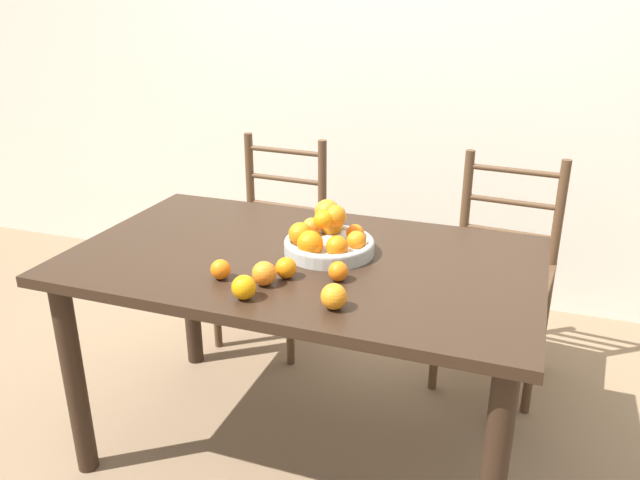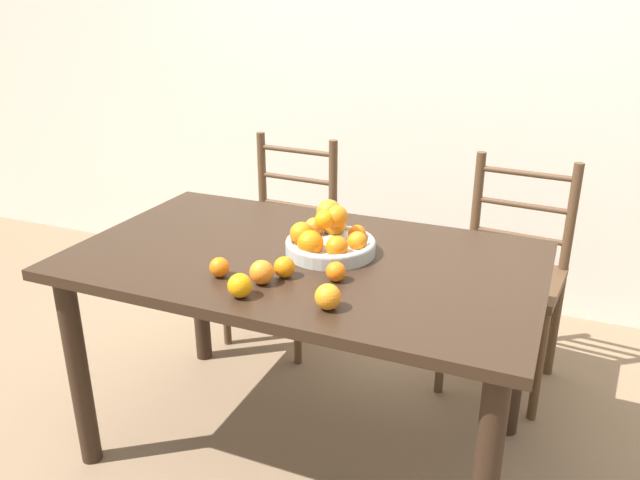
{
  "view_description": "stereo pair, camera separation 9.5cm",
  "coord_description": "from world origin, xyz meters",
  "px_view_note": "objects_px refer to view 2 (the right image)",
  "views": [
    {
      "loc": [
        0.69,
        -1.74,
        1.56
      ],
      "look_at": [
        0.07,
        -0.04,
        0.84
      ],
      "focal_mm": 35.0,
      "sensor_mm": 36.0,
      "label": 1
    },
    {
      "loc": [
        0.78,
        -1.71,
        1.56
      ],
      "look_at": [
        0.07,
        -0.04,
        0.84
      ],
      "focal_mm": 35.0,
      "sensor_mm": 36.0,
      "label": 2
    }
  ],
  "objects_px": {
    "chair_right": "(508,279)",
    "orange_loose_2": "(336,272)",
    "chair_left": "(283,243)",
    "orange_loose_0": "(219,267)",
    "orange_loose_1": "(240,286)",
    "orange_loose_5": "(328,297)",
    "fruit_bowl": "(329,239)",
    "orange_loose_3": "(262,272)",
    "orange_loose_4": "(284,267)"
  },
  "relations": [
    {
      "from": "fruit_bowl",
      "to": "orange_loose_4",
      "type": "height_order",
      "value": "fruit_bowl"
    },
    {
      "from": "orange_loose_0",
      "to": "orange_loose_2",
      "type": "distance_m",
      "value": 0.35
    },
    {
      "from": "chair_right",
      "to": "fruit_bowl",
      "type": "bearing_deg",
      "value": -122.09
    },
    {
      "from": "chair_left",
      "to": "chair_right",
      "type": "bearing_deg",
      "value": 3.43
    },
    {
      "from": "orange_loose_3",
      "to": "orange_loose_4",
      "type": "height_order",
      "value": "orange_loose_3"
    },
    {
      "from": "chair_left",
      "to": "chair_right",
      "type": "relative_size",
      "value": 1.0
    },
    {
      "from": "fruit_bowl",
      "to": "chair_left",
      "type": "xyz_separation_m",
      "value": [
        -0.5,
        0.68,
        -0.34
      ]
    },
    {
      "from": "orange_loose_3",
      "to": "chair_right",
      "type": "relative_size",
      "value": 0.08
    },
    {
      "from": "orange_loose_2",
      "to": "orange_loose_4",
      "type": "bearing_deg",
      "value": -167.57
    },
    {
      "from": "orange_loose_2",
      "to": "chair_left",
      "type": "height_order",
      "value": "chair_left"
    },
    {
      "from": "orange_loose_3",
      "to": "fruit_bowl",
      "type": "bearing_deg",
      "value": 71.9
    },
    {
      "from": "fruit_bowl",
      "to": "orange_loose_0",
      "type": "xyz_separation_m",
      "value": [
        -0.24,
        -0.3,
        -0.02
      ]
    },
    {
      "from": "orange_loose_5",
      "to": "chair_left",
      "type": "relative_size",
      "value": 0.08
    },
    {
      "from": "orange_loose_0",
      "to": "chair_left",
      "type": "relative_size",
      "value": 0.06
    },
    {
      "from": "orange_loose_4",
      "to": "orange_loose_5",
      "type": "height_order",
      "value": "orange_loose_5"
    },
    {
      "from": "orange_loose_2",
      "to": "chair_left",
      "type": "relative_size",
      "value": 0.06
    },
    {
      "from": "chair_right",
      "to": "orange_loose_2",
      "type": "bearing_deg",
      "value": -110.43
    },
    {
      "from": "fruit_bowl",
      "to": "orange_loose_0",
      "type": "distance_m",
      "value": 0.38
    },
    {
      "from": "orange_loose_0",
      "to": "orange_loose_2",
      "type": "xyz_separation_m",
      "value": [
        0.33,
        0.11,
        -0.0
      ]
    },
    {
      "from": "orange_loose_5",
      "to": "fruit_bowl",
      "type": "bearing_deg",
      "value": 111.58
    },
    {
      "from": "fruit_bowl",
      "to": "orange_loose_4",
      "type": "xyz_separation_m",
      "value": [
        -0.05,
        -0.22,
        -0.02
      ]
    },
    {
      "from": "orange_loose_3",
      "to": "chair_right",
      "type": "distance_m",
      "value": 1.19
    },
    {
      "from": "orange_loose_3",
      "to": "orange_loose_1",
      "type": "bearing_deg",
      "value": -98.57
    },
    {
      "from": "orange_loose_1",
      "to": "chair_right",
      "type": "xyz_separation_m",
      "value": [
        0.63,
        1.07,
        -0.33
      ]
    },
    {
      "from": "orange_loose_0",
      "to": "chair_right",
      "type": "bearing_deg",
      "value": 52.21
    },
    {
      "from": "orange_loose_3",
      "to": "orange_loose_5",
      "type": "distance_m",
      "value": 0.25
    },
    {
      "from": "fruit_bowl",
      "to": "chair_left",
      "type": "distance_m",
      "value": 0.91
    },
    {
      "from": "orange_loose_1",
      "to": "orange_loose_4",
      "type": "distance_m",
      "value": 0.18
    },
    {
      "from": "orange_loose_4",
      "to": "orange_loose_3",
      "type": "bearing_deg",
      "value": -121.27
    },
    {
      "from": "orange_loose_1",
      "to": "orange_loose_3",
      "type": "relative_size",
      "value": 0.97
    },
    {
      "from": "orange_loose_2",
      "to": "orange_loose_5",
      "type": "relative_size",
      "value": 0.83
    },
    {
      "from": "fruit_bowl",
      "to": "orange_loose_1",
      "type": "bearing_deg",
      "value": -105.71
    },
    {
      "from": "orange_loose_0",
      "to": "chair_left",
      "type": "height_order",
      "value": "chair_left"
    },
    {
      "from": "orange_loose_4",
      "to": "chair_left",
      "type": "bearing_deg",
      "value": 116.57
    },
    {
      "from": "orange_loose_4",
      "to": "orange_loose_0",
      "type": "bearing_deg",
      "value": -157.84
    },
    {
      "from": "orange_loose_1",
      "to": "orange_loose_5",
      "type": "height_order",
      "value": "orange_loose_5"
    },
    {
      "from": "orange_loose_0",
      "to": "chair_left",
      "type": "xyz_separation_m",
      "value": [
        -0.27,
        0.97,
        -0.32
      ]
    },
    {
      "from": "orange_loose_1",
      "to": "orange_loose_5",
      "type": "xyz_separation_m",
      "value": [
        0.25,
        0.03,
        0.0
      ]
    },
    {
      "from": "orange_loose_0",
      "to": "chair_right",
      "type": "relative_size",
      "value": 0.06
    },
    {
      "from": "orange_loose_1",
      "to": "chair_left",
      "type": "relative_size",
      "value": 0.07
    },
    {
      "from": "fruit_bowl",
      "to": "chair_right",
      "type": "relative_size",
      "value": 0.31
    },
    {
      "from": "orange_loose_0",
      "to": "orange_loose_1",
      "type": "distance_m",
      "value": 0.16
    },
    {
      "from": "orange_loose_2",
      "to": "orange_loose_4",
      "type": "relative_size",
      "value": 0.93
    },
    {
      "from": "chair_left",
      "to": "orange_loose_0",
      "type": "bearing_deg",
      "value": -71.11
    },
    {
      "from": "orange_loose_1",
      "to": "orange_loose_3",
      "type": "height_order",
      "value": "orange_loose_3"
    },
    {
      "from": "orange_loose_5",
      "to": "orange_loose_3",
      "type": "bearing_deg",
      "value": 163.22
    },
    {
      "from": "orange_loose_1",
      "to": "chair_right",
      "type": "bearing_deg",
      "value": 59.48
    },
    {
      "from": "orange_loose_3",
      "to": "chair_right",
      "type": "height_order",
      "value": "chair_right"
    },
    {
      "from": "orange_loose_0",
      "to": "chair_right",
      "type": "distance_m",
      "value": 1.27
    },
    {
      "from": "fruit_bowl",
      "to": "orange_loose_2",
      "type": "xyz_separation_m",
      "value": [
        0.1,
        -0.19,
        -0.02
      ]
    }
  ]
}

